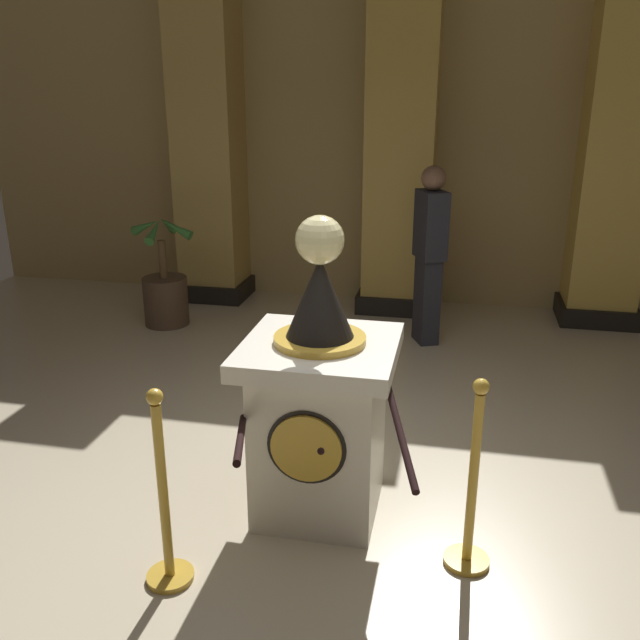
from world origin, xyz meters
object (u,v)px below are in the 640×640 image
Objects in this scene: pedestal_clock at (320,406)px; potted_palm_left at (165,292)px; stanchion_far at (471,502)px; stanchion_near at (165,516)px; bystander_guest at (430,251)px.

potted_palm_left is (-2.24, 2.87, -0.31)m from pedestal_clock.
stanchion_far is (0.86, -0.34, -0.29)m from pedestal_clock.
stanchion_near is 1.00× the size of stanchion_far.
pedestal_clock is at bearing 51.40° from stanchion_near.
pedestal_clock reaches higher than stanchion_near.
pedestal_clock is 1.51× the size of potted_palm_left.
bystander_guest is at bearing 0.93° from potted_palm_left.
potted_palm_left is at bearing 114.11° from stanchion_near.
stanchion_near is 0.92× the size of potted_palm_left.
bystander_guest is at bearing 73.96° from stanchion_near.
stanchion_far is at bearing -45.95° from potted_palm_left.
stanchion_near is at bearing -163.57° from stanchion_far.
pedestal_clock is 1.65× the size of stanchion_far.
stanchion_far is at bearing -21.43° from pedestal_clock.
potted_palm_left is 0.68× the size of bystander_guest.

